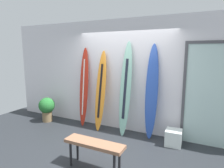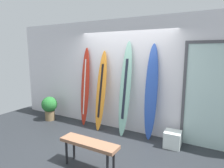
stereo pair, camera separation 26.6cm
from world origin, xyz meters
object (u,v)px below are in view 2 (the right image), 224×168
Objects in this scene: surfboard_crimson at (85,87)px; surfboard_seafoam at (125,89)px; surfboard_cobalt at (151,93)px; bench at (89,145)px; glass_door at (211,95)px; potted_plant at (50,106)px; surfboard_sunset at (101,91)px; display_block_left at (173,139)px.

surfboard_seafoam reaches higher than surfboard_crimson.
bench is at bearing -108.01° from surfboard_cobalt.
glass_door is 2.60m from bench.
glass_door is 2.08× the size of bench.
surfboard_cobalt reaches higher than surfboard_crimson.
surfboard_seafoam is at bearing 5.14° from potted_plant.
surfboard_cobalt is at bearing 5.35° from potted_plant.
potted_plant is (-2.98, -0.28, -0.67)m from surfboard_cobalt.
surfboard_seafoam is at bearing -173.45° from glass_door.
bench is (0.76, -1.58, -0.60)m from surfboard_sunset.
surfboard_cobalt is 1.86m from bench.
surfboard_cobalt is 1.08m from display_block_left.
surfboard_seafoam reaches higher than surfboard_cobalt.
surfboard_crimson is 0.56m from surfboard_sunset.
glass_door is at bearing 6.55° from surfboard_seafoam.
potted_plant is at bearing -178.28° from display_block_left.
potted_plant is at bearing 150.61° from bench.
bench is (2.44, -1.37, 0.01)m from potted_plant.
glass_door is at bearing 6.74° from surfboard_cobalt.
surfboard_sunset is 1.79m from potted_plant.
surfboard_seafoam is 2.47m from potted_plant.
surfboard_crimson is 2.19m from bench.
display_block_left is 3.54m from potted_plant.
surfboard_crimson is 0.95× the size of glass_door.
bench is (1.31, -1.64, -0.62)m from surfboard_crimson.
surfboard_cobalt is at bearing 3.26° from surfboard_sunset.
surfboard_crimson is 1.32m from potted_plant.
bench is (0.08, -1.59, -0.71)m from surfboard_seafoam.
display_block_left is at bearing -3.81° from surfboard_crimson.
surfboard_crimson is at bearing 176.19° from display_block_left.
surfboard_cobalt is 3.12× the size of potted_plant.
surfboard_sunset is 2.90× the size of potted_plant.
surfboard_seafoam reaches higher than potted_plant.
glass_door is (2.50, 0.22, 0.13)m from surfboard_sunset.
surfboard_crimson is at bearing 13.35° from potted_plant.
glass_door reaches higher than bench.
surfboard_sunset reaches higher than display_block_left.
surfboard_crimson is 2.57m from display_block_left.
potted_plant is at bearing -166.65° from surfboard_crimson.
glass_door reaches higher than surfboard_crimson.
surfboard_seafoam reaches higher than bench.
surfboard_seafoam reaches higher than surfboard_sunset.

